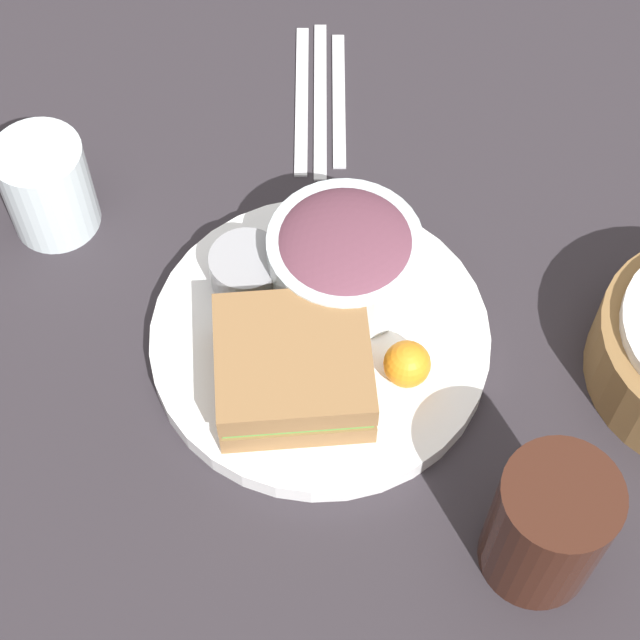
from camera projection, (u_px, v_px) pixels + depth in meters
ground_plane at (320, 345)px, 0.89m from camera, size 4.00×4.00×0.00m
plate at (320, 339)px, 0.88m from camera, size 0.28×0.28×0.02m
sandwich at (293, 368)px, 0.83m from camera, size 0.13×0.13×0.05m
salad_bowl at (345, 254)px, 0.87m from camera, size 0.13×0.13×0.07m
dressing_cup at (247, 269)px, 0.89m from camera, size 0.06×0.06×0.03m
orange_wedge at (407, 364)px, 0.84m from camera, size 0.04×0.04×0.04m
drink_glass at (548, 526)px, 0.74m from camera, size 0.08×0.08×0.12m
fork at (302, 98)px, 1.03m from camera, size 0.19×0.02×0.01m
knife at (320, 98)px, 1.03m from camera, size 0.20×0.02×0.01m
spoon at (339, 98)px, 1.03m from camera, size 0.17×0.02×0.01m
water_glass at (47, 187)px, 0.92m from camera, size 0.08×0.08×0.09m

